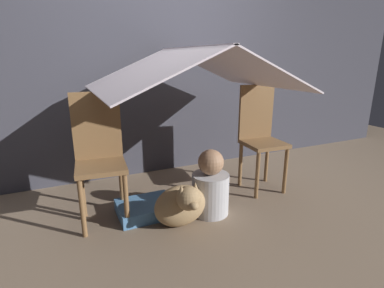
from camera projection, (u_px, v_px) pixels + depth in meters
The scene contains 8 objects.
ground_plane at pixel (201, 213), 2.48m from camera, with size 8.80×8.80×0.00m, color #7A6651.
wall_back at pixel (155, 56), 3.10m from camera, with size 7.00×0.05×2.50m.
chair_left at pixel (99, 154), 2.26m from camera, with size 0.39×0.39×1.00m.
chair_right at pixel (260, 134), 2.85m from camera, with size 0.38×0.38×1.00m.
sheet_canopy at pixel (192, 68), 2.32m from camera, with size 1.49×1.25×0.33m.
person_front at pixel (210, 187), 2.42m from camera, with size 0.30×0.30×0.55m.
dog at pixel (182, 204), 2.23m from camera, with size 0.41×0.38×0.41m.
floor_cushion at pixel (146, 208), 2.45m from camera, with size 0.45×0.36×0.10m.
Camera 1 is at (-0.99, -1.99, 1.24)m, focal length 28.00 mm.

